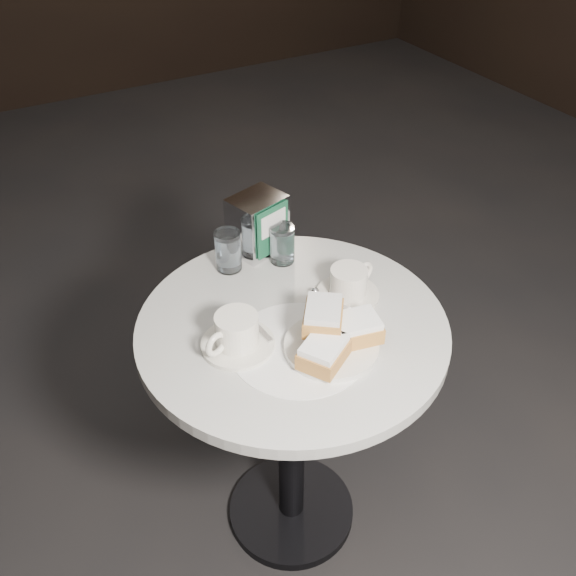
# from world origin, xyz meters

# --- Properties ---
(ground) EXTENTS (7.00, 7.00, 0.00)m
(ground) POSITION_xyz_m (0.00, 0.00, 0.00)
(ground) COLOR black
(ground) RESTS_ON ground
(cafe_table) EXTENTS (0.70, 0.70, 0.74)m
(cafe_table) POSITION_xyz_m (0.00, 0.00, 0.55)
(cafe_table) COLOR black
(cafe_table) RESTS_ON ground
(sugar_spill) EXTENTS (0.36, 0.36, 0.00)m
(sugar_spill) POSITION_xyz_m (-0.03, -0.08, 0.75)
(sugar_spill) COLOR white
(sugar_spill) RESTS_ON cafe_table
(beignet_plate) EXTENTS (0.24, 0.24, 0.10)m
(beignet_plate) POSITION_xyz_m (0.03, -0.12, 0.78)
(beignet_plate) COLOR silver
(beignet_plate) RESTS_ON cafe_table
(coffee_cup_left) EXTENTS (0.20, 0.20, 0.08)m
(coffee_cup_left) POSITION_xyz_m (-0.14, -0.01, 0.78)
(coffee_cup_left) COLOR silver
(coffee_cup_left) RESTS_ON cafe_table
(coffee_cup_right) EXTENTS (0.18, 0.18, 0.08)m
(coffee_cup_right) POSITION_xyz_m (0.16, 0.02, 0.78)
(coffee_cup_right) COLOR silver
(coffee_cup_right) RESTS_ON cafe_table
(water_glass_left) EXTENTS (0.08, 0.08, 0.10)m
(water_glass_left) POSITION_xyz_m (-0.04, 0.26, 0.80)
(water_glass_left) COLOR white
(water_glass_left) RESTS_ON cafe_table
(water_glass_right) EXTENTS (0.08, 0.08, 0.10)m
(water_glass_right) POSITION_xyz_m (0.10, 0.22, 0.79)
(water_glass_right) COLOR silver
(water_glass_right) RESTS_ON cafe_table
(napkin_dispenser) EXTENTS (0.15, 0.14, 0.15)m
(napkin_dispenser) POSITION_xyz_m (0.07, 0.30, 0.82)
(napkin_dispenser) COLOR silver
(napkin_dispenser) RESTS_ON cafe_table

